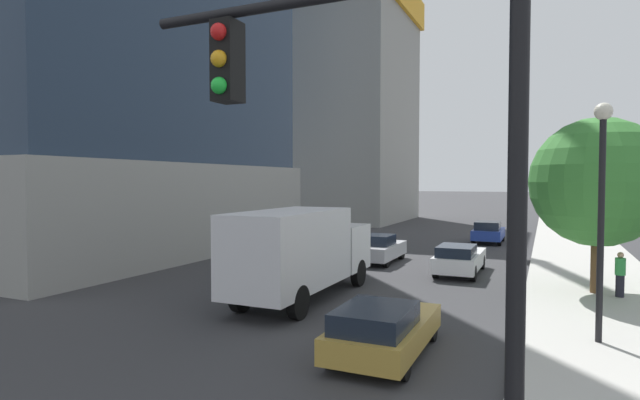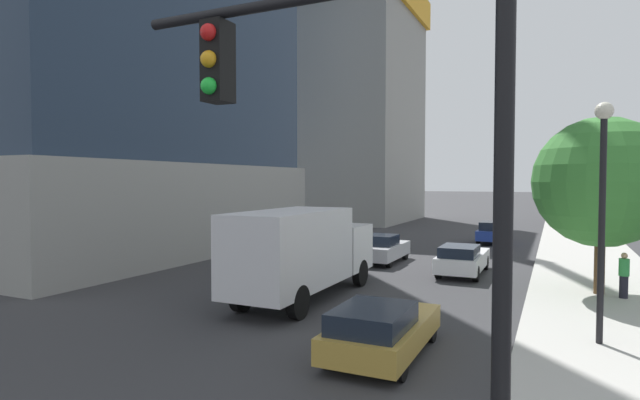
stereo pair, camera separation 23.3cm
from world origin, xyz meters
The scene contains 11 objects.
sidewalk centered at (7.81, 20.00, 0.07)m, with size 5.07×120.00×0.15m, color #B2AFA8.
construction_building centered at (-14.33, 48.44, 13.69)m, with size 15.75×24.39×33.27m.
traffic_light_pole centered at (4.20, 3.42, 4.79)m, with size 4.74×0.48×6.83m.
street_lamp centered at (7.23, 12.36, 4.11)m, with size 0.44×0.44×6.08m.
street_tree centered at (7.66, 18.69, 4.21)m, with size 4.71×4.71×6.43m.
car_white centered at (2.39, 21.19, 0.72)m, with size 1.80×4.66×1.41m.
car_gold centered at (2.39, 9.47, 0.68)m, with size 1.90×4.22×1.35m.
car_silver centered at (-1.99, 22.84, 0.72)m, with size 1.90×4.17×1.47m.
car_blue centered at (2.39, 33.68, 0.76)m, with size 1.87×4.04×1.51m.
box_truck centered at (-1.99, 13.78, 1.81)m, with size 2.39×7.88×3.25m.
pedestrian_green_shirt centered at (8.38, 18.30, 0.96)m, with size 0.34×0.34×1.60m.
Camera 2 is at (6.16, -1.99, 4.27)m, focal length 28.07 mm.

